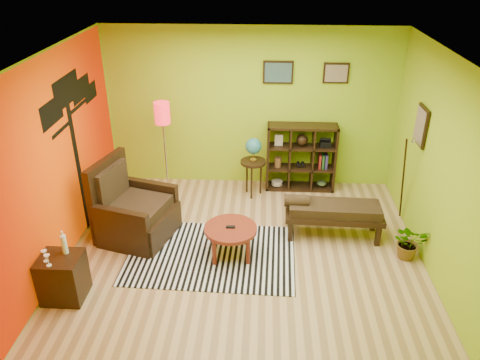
# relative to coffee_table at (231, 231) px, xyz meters

# --- Properties ---
(ground) EXTENTS (5.00, 5.00, 0.00)m
(ground) POSITION_rel_coffee_table_xyz_m (0.19, 0.04, -0.39)
(ground) COLOR tan
(ground) RESTS_ON ground
(room_shell) EXTENTS (5.04, 4.54, 2.82)m
(room_shell) POSITION_rel_coffee_table_xyz_m (0.10, 0.05, 1.41)
(room_shell) COLOR #96C119
(room_shell) RESTS_ON ground
(zebra_rug) EXTENTS (2.41, 1.66, 0.01)m
(zebra_rug) POSITION_rel_coffee_table_xyz_m (-0.28, -0.03, -0.38)
(zebra_rug) COLOR white
(zebra_rug) RESTS_ON ground
(coffee_table) EXTENTS (0.74, 0.74, 0.47)m
(coffee_table) POSITION_rel_coffee_table_xyz_m (0.00, 0.00, 0.00)
(coffee_table) COLOR maroon
(coffee_table) RESTS_ON ground
(armchair) EXTENTS (1.21, 1.21, 1.20)m
(armchair) POSITION_rel_coffee_table_xyz_m (-1.50, 0.43, -0.03)
(armchair) COLOR black
(armchair) RESTS_ON ground
(side_cabinet) EXTENTS (0.51, 0.46, 0.91)m
(side_cabinet) POSITION_rel_coffee_table_xyz_m (-2.01, -0.99, -0.08)
(side_cabinet) COLOR black
(side_cabinet) RESTS_ON ground
(floor_lamp) EXTENTS (0.26, 0.26, 1.73)m
(floor_lamp) POSITION_rel_coffee_table_xyz_m (-1.19, 1.56, 1.01)
(floor_lamp) COLOR silver
(floor_lamp) RESTS_ON ground
(globe_table) EXTENTS (0.44, 0.44, 1.06)m
(globe_table) POSITION_rel_coffee_table_xyz_m (0.26, 1.77, 0.41)
(globe_table) COLOR black
(globe_table) RESTS_ON ground
(cube_shelf) EXTENTS (1.20, 0.35, 1.20)m
(cube_shelf) POSITION_rel_coffee_table_xyz_m (1.11, 2.07, 0.21)
(cube_shelf) COLOR black
(cube_shelf) RESTS_ON ground
(bench) EXTENTS (1.47, 0.56, 0.67)m
(bench) POSITION_rel_coffee_table_xyz_m (1.46, 0.56, 0.04)
(bench) COLOR black
(bench) RESTS_ON ground
(potted_plant) EXTENTS (0.48, 0.53, 0.40)m
(potted_plant) POSITION_rel_coffee_table_xyz_m (2.49, 0.07, -0.19)
(potted_plant) COLOR #26661E
(potted_plant) RESTS_ON ground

